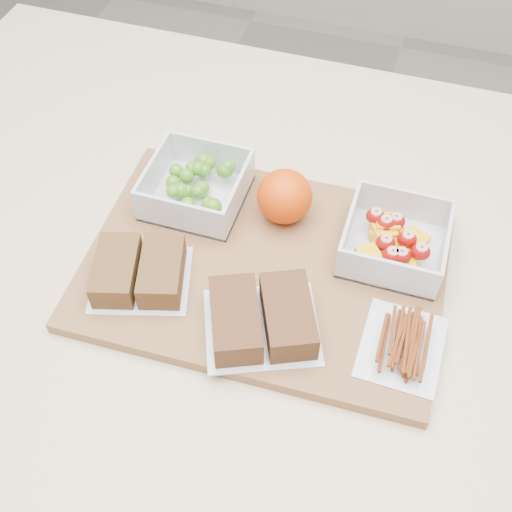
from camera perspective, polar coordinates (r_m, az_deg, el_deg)
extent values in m
plane|color=gray|center=(1.58, 0.37, -21.69)|extent=(4.00, 4.00, 0.00)
cube|color=beige|center=(1.16, 0.49, -15.31)|extent=(1.20, 0.90, 0.90)
cube|color=brown|center=(0.77, 0.79, -0.99)|extent=(0.43, 0.31, 0.02)
cube|color=silver|center=(0.83, -5.25, 5.24)|extent=(0.12, 0.12, 0.00)
cube|color=silver|center=(0.85, -3.98, 8.96)|extent=(0.12, 0.00, 0.05)
cube|color=silver|center=(0.78, -6.86, 3.48)|extent=(0.12, 0.00, 0.05)
cube|color=silver|center=(0.80, -1.53, 5.49)|extent=(0.00, 0.11, 0.05)
cube|color=silver|center=(0.83, -9.05, 7.14)|extent=(0.00, 0.11, 0.05)
sphere|color=#45821A|center=(0.81, -6.71, 5.78)|extent=(0.02, 0.02, 0.02)
sphere|color=#45821A|center=(0.82, -7.39, 6.50)|extent=(0.02, 0.02, 0.02)
sphere|color=#45821A|center=(0.83, -5.20, 7.74)|extent=(0.02, 0.02, 0.02)
sphere|color=#45821A|center=(0.82, -4.84, 5.98)|extent=(0.02, 0.02, 0.02)
sphere|color=#45821A|center=(0.83, -7.09, 7.52)|extent=(0.02, 0.02, 0.02)
sphere|color=#45821A|center=(0.81, -6.17, 5.74)|extent=(0.02, 0.02, 0.02)
sphere|color=#45821A|center=(0.83, -5.76, 7.77)|extent=(0.02, 0.02, 0.02)
sphere|color=#45821A|center=(0.78, -3.84, 4.42)|extent=(0.02, 0.02, 0.02)
sphere|color=#45821A|center=(0.83, -2.79, 7.61)|extent=(0.02, 0.02, 0.02)
sphere|color=#45821A|center=(0.83, -4.66, 8.42)|extent=(0.02, 0.02, 0.02)
sphere|color=#45821A|center=(0.81, -7.40, 5.72)|extent=(0.02, 0.02, 0.02)
sphere|color=#45821A|center=(0.83, -2.53, 7.97)|extent=(0.02, 0.02, 0.02)
sphere|color=#45821A|center=(0.79, -6.09, 4.55)|extent=(0.02, 0.02, 0.02)
sphere|color=#45821A|center=(0.83, -4.68, 7.57)|extent=(0.02, 0.02, 0.02)
sphere|color=#45821A|center=(0.83, -6.18, 7.10)|extent=(0.02, 0.02, 0.02)
sphere|color=#45821A|center=(0.83, -4.29, 8.27)|extent=(0.02, 0.02, 0.02)
sphere|color=#45821A|center=(0.78, -4.15, 4.53)|extent=(0.02, 0.02, 0.02)
sphere|color=#45821A|center=(0.79, -3.80, 3.63)|extent=(0.02, 0.02, 0.02)
sphere|color=#45821A|center=(0.83, -5.79, 7.57)|extent=(0.02, 0.02, 0.02)
sphere|color=#45821A|center=(0.81, -6.80, 5.81)|extent=(0.02, 0.02, 0.02)
sphere|color=#45821A|center=(0.84, -4.74, 8.29)|extent=(0.02, 0.02, 0.02)
sphere|color=#45821A|center=(0.80, -5.17, 5.73)|extent=(0.02, 0.02, 0.02)
cube|color=silver|center=(0.79, 12.00, 0.48)|extent=(0.12, 0.12, 0.00)
cube|color=silver|center=(0.81, 12.96, 4.45)|extent=(0.12, 0.00, 0.05)
cube|color=silver|center=(0.73, 11.53, -1.68)|extent=(0.12, 0.00, 0.05)
cube|color=silver|center=(0.77, 16.34, 0.53)|extent=(0.00, 0.11, 0.05)
cube|color=silver|center=(0.77, 8.20, 2.52)|extent=(0.00, 0.11, 0.05)
cube|color=#EBA00D|center=(0.76, 12.22, 0.05)|extent=(0.03, 0.04, 0.01)
cube|color=#EBA00D|center=(0.79, 11.70, 2.39)|extent=(0.04, 0.05, 0.01)
cube|color=#EBA00D|center=(0.78, 12.90, 1.17)|extent=(0.04, 0.04, 0.01)
cube|color=#EBA00D|center=(0.79, 13.81, 1.29)|extent=(0.04, 0.04, 0.01)
cube|color=#EBA00D|center=(0.78, 11.28, 2.31)|extent=(0.04, 0.04, 0.01)
cube|color=#EBA00D|center=(0.78, 11.62, 2.85)|extent=(0.03, 0.03, 0.01)
cube|color=#EBA00D|center=(0.75, 10.06, -0.07)|extent=(0.04, 0.04, 0.01)
cube|color=#EBA00D|center=(0.76, 12.95, -0.42)|extent=(0.03, 0.03, 0.01)
cube|color=#EBA00D|center=(0.78, 11.32, 1.66)|extent=(0.04, 0.04, 0.01)
ellipsoid|color=#931007|center=(0.77, 13.28, 1.46)|extent=(0.02, 0.02, 0.02)
ellipsoid|color=#931007|center=(0.75, 12.75, 0.01)|extent=(0.02, 0.02, 0.02)
ellipsoid|color=#931007|center=(0.78, 10.57, 3.48)|extent=(0.02, 0.02, 0.02)
ellipsoid|color=#931007|center=(0.76, 14.41, 0.36)|extent=(0.02, 0.02, 0.02)
ellipsoid|color=#931007|center=(0.78, 11.45, 2.85)|extent=(0.02, 0.02, 0.02)
ellipsoid|color=#931007|center=(0.75, 11.98, 0.05)|extent=(0.02, 0.02, 0.02)
ellipsoid|color=#931007|center=(0.76, 11.43, 1.14)|extent=(0.02, 0.02, 0.02)
ellipsoid|color=#931007|center=(0.78, 12.30, 3.05)|extent=(0.02, 0.02, 0.02)
sphere|color=#E34205|center=(0.78, 2.56, 5.31)|extent=(0.07, 0.07, 0.07)
cube|color=silver|center=(0.76, -10.16, -2.08)|extent=(0.14, 0.13, 0.00)
cube|color=brown|center=(0.75, -12.29, -1.24)|extent=(0.07, 0.10, 0.03)
cube|color=brown|center=(0.74, -8.37, -1.33)|extent=(0.07, 0.10, 0.03)
cube|color=silver|center=(0.71, 0.51, -6.32)|extent=(0.16, 0.15, 0.00)
cube|color=#57351D|center=(0.69, -1.84, -5.66)|extent=(0.08, 0.11, 0.04)
cube|color=#57351D|center=(0.69, 2.87, -5.31)|extent=(0.08, 0.11, 0.04)
cube|color=silver|center=(0.71, 12.81, -7.88)|extent=(0.09, 0.11, 0.00)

